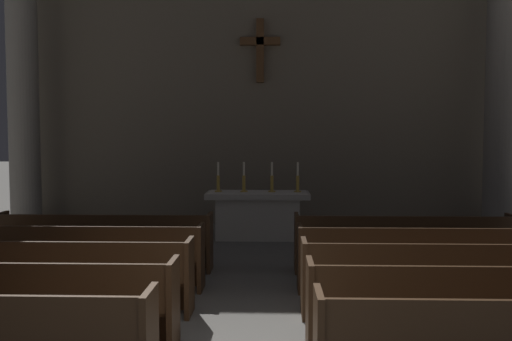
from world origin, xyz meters
name	(u,v)px	position (x,y,z in m)	size (l,w,h in m)	color
pew_left_row_2	(8,303)	(-2.45, 1.08, 0.48)	(3.53, 0.50, 0.95)	#422B19
pew_left_row_3	(51,276)	(-2.45, 2.20, 0.48)	(3.53, 0.50, 0.95)	#422B19
pew_left_row_4	(81,257)	(-2.45, 3.32, 0.48)	(3.53, 0.50, 0.95)	#422B19
pew_left_row_5	(105,242)	(-2.45, 4.43, 0.48)	(3.53, 0.50, 0.95)	#422B19
pew_right_row_2	(480,308)	(2.45, 1.08, 0.48)	(3.53, 0.50, 0.95)	#422B19
pew_right_row_3	(446,279)	(2.45, 2.20, 0.48)	(3.53, 0.50, 0.95)	#422B19
pew_right_row_4	(422,259)	(2.45, 3.32, 0.48)	(3.53, 0.50, 0.95)	#422B19
pew_right_row_5	(404,243)	(2.45, 4.43, 0.48)	(3.53, 0.50, 0.95)	#422B19
column_left_fourth	(23,75)	(-5.50, 8.34, 3.61)	(1.05, 1.05, 7.38)	gray
column_right_fourth	(502,74)	(5.50, 8.34, 3.61)	(1.05, 1.05, 7.38)	gray
altar	(258,214)	(0.00, 7.31, 0.53)	(2.20, 0.90, 1.01)	#BCB7AD
candlestick_outer_left	(218,182)	(-0.85, 7.31, 1.21)	(0.16, 0.16, 0.64)	#B79338
candlestick_inner_left	(244,182)	(-0.30, 7.31, 1.21)	(0.16, 0.16, 0.64)	#B79338
candlestick_inner_right	(272,182)	(0.30, 7.31, 1.21)	(0.16, 0.16, 0.64)	#B79338
candlestick_outer_right	(298,183)	(0.85, 7.31, 1.21)	(0.16, 0.16, 0.64)	#B79338
apse_with_cross	(260,68)	(0.00, 9.53, 3.90)	(12.11, 0.43, 7.79)	#706656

